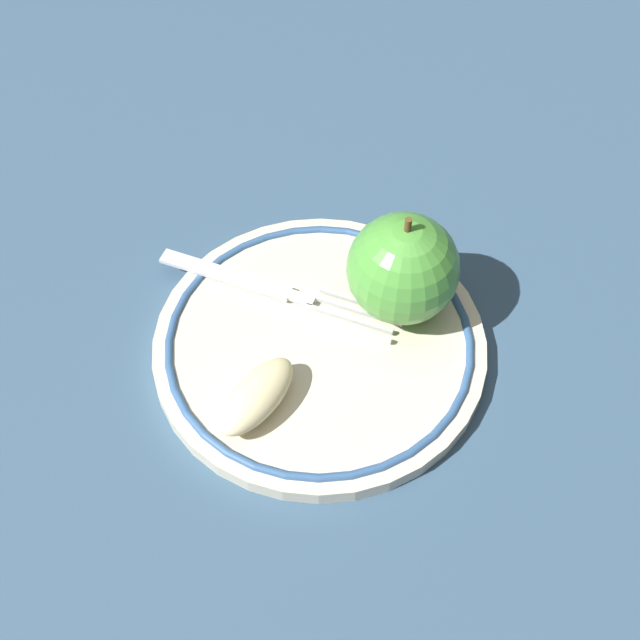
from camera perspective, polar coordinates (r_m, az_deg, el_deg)
The scene contains 5 objects.
ground_plane at distance 0.62m, azimuth 1.50°, elevation -2.29°, with size 2.00×2.00×0.00m, color #34506A.
plate at distance 0.62m, azimuth 0.00°, elevation -1.51°, with size 0.23×0.23×0.02m.
apple_red_whole at distance 0.60m, azimuth 5.33°, elevation 3.30°, with size 0.08×0.08×0.09m.
apple_slice_front at distance 0.57m, azimuth -4.06°, elevation -4.88°, with size 0.07×0.03×0.02m, color beige.
fork at distance 0.64m, azimuth -3.14°, elevation 2.00°, with size 0.05×0.18×0.00m.
Camera 1 is at (-0.35, -0.05, 0.51)m, focal length 50.00 mm.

